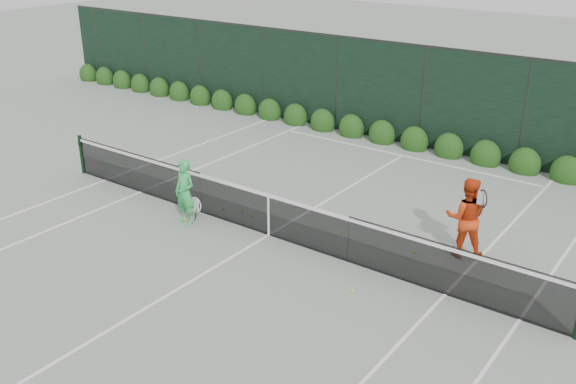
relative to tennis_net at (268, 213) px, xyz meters
The scene contains 8 objects.
ground 0.53m from the tennis_net, ahead, with size 80.00×80.00×0.00m, color gray.
tennis_net is the anchor object (origin of this frame).
player_woman 1.98m from the tennis_net, 162.32° to the right, with size 0.63×0.39×1.50m.
player_man 4.14m from the tennis_net, 23.34° to the left, with size 1.02×0.93×1.70m.
court_lines 0.53m from the tennis_net, ahead, with size 11.03×23.83×0.01m.
windscreen_fence 2.88m from the tennis_net, 89.49° to the right, with size 32.00×21.07×3.06m.
hedge_row 7.16m from the tennis_net, 89.80° to the left, with size 31.66×0.65×0.94m.
tennis_balls 0.61m from the tennis_net, 60.71° to the left, with size 5.04×2.13×0.07m.
Camera 1 is at (7.76, -9.90, 6.35)m, focal length 40.00 mm.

